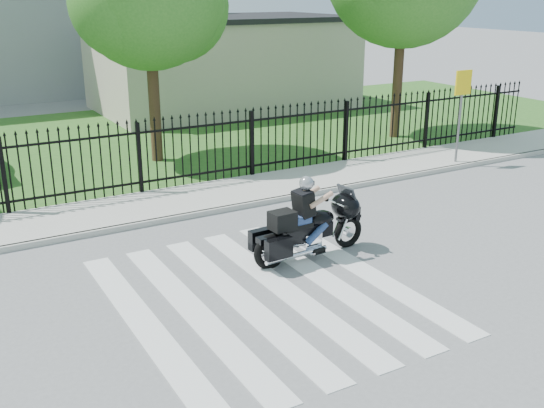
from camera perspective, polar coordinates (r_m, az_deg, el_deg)
ground at (r=10.46m, az=-0.80°, el=-8.15°), size 120.00×120.00×0.00m
crosswalk at (r=10.46m, az=-0.80°, el=-8.12°), size 5.00×5.50×0.01m
sidewalk at (r=14.68m, az=-10.33°, el=-0.14°), size 40.00×2.00×0.12m
curb at (r=13.79m, az=-8.91°, el=-1.30°), size 40.00×0.12×0.12m
grass_strip at (r=21.20m, az=-16.83°, el=5.05°), size 40.00×12.00×0.02m
iron_fence at (r=15.36m, az=-11.79°, el=3.89°), size 26.00×0.04×1.80m
building_low at (r=26.94m, az=-4.43°, el=12.31°), size 10.00×6.00×3.50m
building_low_roof at (r=26.80m, az=-4.53°, el=16.24°), size 10.20×6.20×0.20m
motorcycle_rider at (r=11.63m, az=3.23°, el=-1.80°), size 2.44×0.81×1.61m
traffic_sign at (r=18.30m, az=16.65°, el=9.16°), size 0.55×0.08×2.54m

